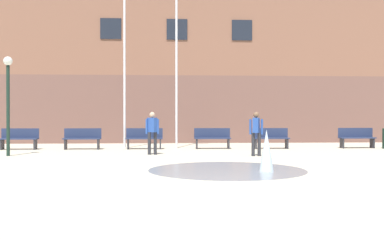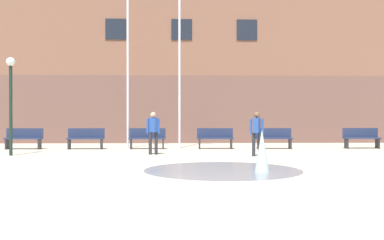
{
  "view_description": "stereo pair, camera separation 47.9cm",
  "coord_description": "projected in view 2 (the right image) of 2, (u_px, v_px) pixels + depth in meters",
  "views": [
    {
      "loc": [
        -0.68,
        -8.67,
        1.41
      ],
      "look_at": [
        0.3,
        7.06,
        1.3
      ],
      "focal_mm": 42.0,
      "sensor_mm": 36.0,
      "label": 1
    },
    {
      "loc": [
        -0.2,
        -8.69,
        1.41
      ],
      "look_at": [
        0.3,
        7.06,
        1.3
      ],
      "focal_mm": 42.0,
      "sensor_mm": 36.0,
      "label": 2
    }
  ],
  "objects": [
    {
      "name": "park_bench_far_right",
      "position": [
        361.0,
        138.0,
        20.01
      ],
      "size": [
        1.6,
        0.44,
        0.91
      ],
      "color": "#28282D",
      "rests_on": "ground"
    },
    {
      "name": "library_building",
      "position": [
        181.0,
        73.0,
        26.97
      ],
      "size": [
        36.0,
        6.05,
        8.07
      ],
      "color": "brown",
      "rests_on": "ground"
    },
    {
      "name": "flagpole_right",
      "position": [
        180.0,
        58.0,
        20.22
      ],
      "size": [
        0.8,
        0.1,
        7.66
      ],
      "color": "silver",
      "rests_on": "ground"
    },
    {
      "name": "lamp_post_left_lane",
      "position": [
        11.0,
        91.0,
        16.33
      ],
      "size": [
        0.32,
        0.32,
        3.58
      ],
      "color": "#192D23",
      "rests_on": "ground"
    },
    {
      "name": "park_bench_left_of_flagpoles",
      "position": [
        86.0,
        138.0,
        19.6
      ],
      "size": [
        1.6,
        0.44,
        0.91
      ],
      "color": "#28282D",
      "rests_on": "ground"
    },
    {
      "name": "park_bench_under_right_flagpole",
      "position": [
        215.0,
        138.0,
        19.79
      ],
      "size": [
        1.6,
        0.44,
        0.91
      ],
      "color": "#28282D",
      "rests_on": "ground"
    },
    {
      "name": "park_bench_near_trashcan",
      "position": [
        274.0,
        138.0,
        19.75
      ],
      "size": [
        1.6,
        0.44,
        0.91
      ],
      "color": "#28282D",
      "rests_on": "ground"
    },
    {
      "name": "flagpole_left",
      "position": [
        128.0,
        57.0,
        20.15
      ],
      "size": [
        0.8,
        0.1,
        7.71
      ],
      "color": "silver",
      "rests_on": "ground"
    },
    {
      "name": "splash_fountain",
      "position": [
        243.0,
        160.0,
        11.71
      ],
      "size": [
        4.18,
        4.18,
        1.09
      ],
      "color": "gray",
      "rests_on": "ground"
    },
    {
      "name": "ground_plane",
      "position": [
        188.0,
        190.0,
        8.7
      ],
      "size": [
        100.0,
        100.0,
        0.0
      ],
      "primitive_type": "plane",
      "color": "#BCB299"
    },
    {
      "name": "park_bench_under_left_flagpole",
      "position": [
        147.0,
        138.0,
        19.7
      ],
      "size": [
        1.6,
        0.44,
        0.91
      ],
      "color": "#28282D",
      "rests_on": "ground"
    },
    {
      "name": "teen_by_trashcan",
      "position": [
        153.0,
        130.0,
        16.77
      ],
      "size": [
        0.5,
        0.37,
        1.59
      ],
      "rotation": [
        0.0,
        0.0,
        2.47
      ],
      "color": "#28282D",
      "rests_on": "ground"
    },
    {
      "name": "park_bench_far_left",
      "position": [
        24.0,
        138.0,
        19.58
      ],
      "size": [
        1.6,
        0.44,
        0.91
      ],
      "color": "#28282D",
      "rests_on": "ground"
    },
    {
      "name": "adult_watching",
      "position": [
        257.0,
        130.0,
        16.05
      ],
      "size": [
        0.5,
        0.39,
        1.59
      ],
      "rotation": [
        0.0,
        0.0,
        1.17
      ],
      "color": "#28282D",
      "rests_on": "ground"
    }
  ]
}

